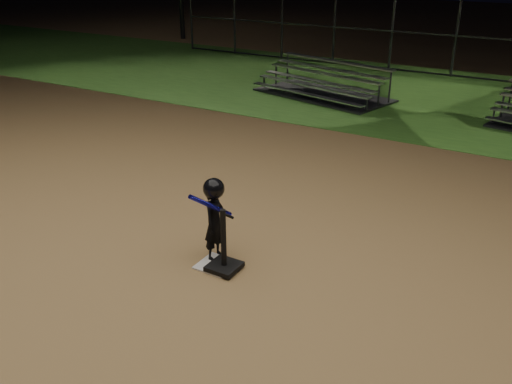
# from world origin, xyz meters

# --- Properties ---
(ground) EXTENTS (80.00, 80.00, 0.00)m
(ground) POSITION_xyz_m (0.00, 0.00, 0.00)
(ground) COLOR olive
(ground) RESTS_ON ground
(grass_strip) EXTENTS (60.00, 8.00, 0.01)m
(grass_strip) POSITION_xyz_m (0.00, 10.00, 0.01)
(grass_strip) COLOR #305F1E
(grass_strip) RESTS_ON ground
(home_plate) EXTENTS (0.45, 0.45, 0.02)m
(home_plate) POSITION_xyz_m (0.00, 0.00, 0.01)
(home_plate) COLOR beige
(home_plate) RESTS_ON ground
(batting_tee) EXTENTS (0.38, 0.38, 0.82)m
(batting_tee) POSITION_xyz_m (0.15, -0.04, 0.18)
(batting_tee) COLOR black
(batting_tee) RESTS_ON home_plate
(child_batter) EXTENTS (0.40, 0.61, 1.13)m
(child_batter) POSITION_xyz_m (-0.11, 0.16, 0.60)
(child_batter) COLOR black
(child_batter) RESTS_ON ground
(bleacher_left) EXTENTS (3.95, 2.59, 0.89)m
(bleacher_left) POSITION_xyz_m (-2.44, 8.69, 0.18)
(bleacher_left) COLOR #B8B8BD
(bleacher_left) RESTS_ON ground
(backstop_fence) EXTENTS (20.08, 0.08, 2.50)m
(backstop_fence) POSITION_xyz_m (0.00, 13.00, 1.25)
(backstop_fence) COLOR #38383D
(backstop_fence) RESTS_ON ground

